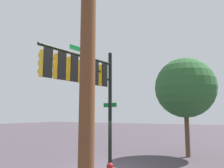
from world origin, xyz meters
TOP-DOWN VIEW (x-y plane):
  - signal_pole_assembly at (2.02, -0.34)m, footprint 4.81×1.46m
  - utility_pole at (7.16, 3.51)m, footprint 1.49×1.20m
  - tree_mid at (-5.48, 3.00)m, footprint 4.22×4.22m

SIDE VIEW (x-z plane):
  - utility_pole at x=7.16m, z-range 0.11..9.02m
  - signal_pole_assembly at x=2.02m, z-range 1.46..7.76m
  - tree_mid at x=-5.48m, z-range 1.30..8.15m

